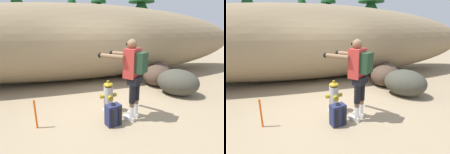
{
  "view_description": "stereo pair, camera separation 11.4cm",
  "coord_description": "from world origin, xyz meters",
  "views": [
    {
      "loc": [
        -1.35,
        -3.62,
        1.9
      ],
      "look_at": [
        0.02,
        0.19,
        0.75
      ],
      "focal_mm": 27.3,
      "sensor_mm": 36.0,
      "label": 1
    },
    {
      "loc": [
        -1.25,
        -3.66,
        1.9
      ],
      "look_at": [
        0.02,
        0.19,
        0.75
      ],
      "focal_mm": 27.3,
      "sensor_mm": 36.0,
      "label": 2
    }
  ],
  "objects": [
    {
      "name": "pine_tree_center",
      "position": [
        0.58,
        11.03,
        2.67
      ],
      "size": [
        1.84,
        1.84,
        5.01
      ],
      "color": "#47331E",
      "rests_on": "ground_plane"
    },
    {
      "name": "ground_plane",
      "position": [
        0.0,
        0.0,
        -0.02
      ],
      "size": [
        56.0,
        56.0,
        0.04
      ],
      "primitive_type": "cube",
      "color": "#998466"
    },
    {
      "name": "dirt_embankment",
      "position": [
        0.0,
        3.03,
        1.39
      ],
      "size": [
        14.64,
        3.2,
        2.79
      ],
      "primitive_type": "ellipsoid",
      "color": "#897556",
      "rests_on": "ground_plane"
    },
    {
      "name": "fire_hydrant",
      "position": [
        -0.18,
        -0.11,
        0.35
      ],
      "size": [
        0.4,
        0.34,
        0.76
      ],
      "color": "#B2B2B7",
      "rests_on": "ground_plane"
    },
    {
      "name": "boulder_small",
      "position": [
        2.09,
        0.22,
        0.38
      ],
      "size": [
        1.43,
        1.49,
        0.77
      ],
      "primitive_type": "ellipsoid",
      "rotation": [
        0.0,
        0.0,
        5.36
      ],
      "color": "#3F3F34",
      "rests_on": "ground_plane"
    },
    {
      "name": "pine_tree_far_right",
      "position": [
        5.19,
        8.21,
        3.37
      ],
      "size": [
        2.91,
        2.91,
        6.03
      ],
      "color": "#47331E",
      "rests_on": "ground_plane"
    },
    {
      "name": "utility_worker",
      "position": [
        0.18,
        -0.59,
        1.08
      ],
      "size": [
        0.9,
        1.01,
        1.71
      ],
      "rotation": [
        0.0,
        0.0,
        2.22
      ],
      "color": "beige",
      "rests_on": "ground_plane"
    },
    {
      "name": "pine_tree_left",
      "position": [
        -2.95,
        8.47,
        3.53
      ],
      "size": [
        1.89,
        1.89,
        6.58
      ],
      "color": "#47331E",
      "rests_on": "ground_plane"
    },
    {
      "name": "spare_backpack",
      "position": [
        -0.28,
        -0.7,
        0.22
      ],
      "size": [
        0.33,
        0.32,
        0.47
      ],
      "rotation": [
        0.0,
        0.0,
        1.76
      ],
      "color": "#23284C",
      "rests_on": "ground_plane"
    },
    {
      "name": "boulder_large",
      "position": [
        2.02,
        1.18,
        0.35
      ],
      "size": [
        1.32,
        1.32,
        0.71
      ],
      "primitive_type": "ellipsoid",
      "rotation": [
        0.0,
        0.0,
        2.51
      ],
      "color": "#49382B",
      "rests_on": "ground_plane"
    },
    {
      "name": "pine_tree_right",
      "position": [
        2.64,
        10.62,
        3.54
      ],
      "size": [
        1.91,
        1.91,
        6.15
      ],
      "color": "#47331E",
      "rests_on": "ground_plane"
    },
    {
      "name": "boulder_mid",
      "position": [
        2.45,
        1.68,
        0.34
      ],
      "size": [
        0.79,
        0.87,
        0.68
      ],
      "primitive_type": "ellipsoid",
      "rotation": [
        0.0,
        0.0,
        4.7
      ],
      "color": "#4F3C35",
      "rests_on": "ground_plane"
    },
    {
      "name": "survey_stake",
      "position": [
        -1.74,
        -0.31,
        0.3
      ],
      "size": [
        0.04,
        0.04,
        0.6
      ],
      "primitive_type": "cylinder",
      "color": "#E55914",
      "rests_on": "ground_plane"
    }
  ]
}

